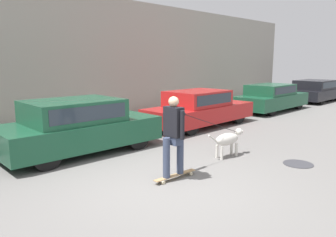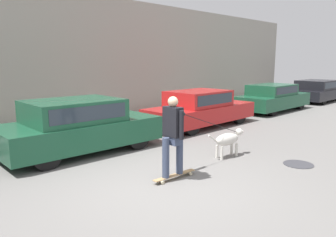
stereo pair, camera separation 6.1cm
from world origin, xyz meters
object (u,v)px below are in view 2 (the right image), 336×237
Objects in this scene: parked_car_2 at (201,109)px; skateboarder at (173,133)px; parked_car_1 at (78,126)px; parked_car_3 at (273,98)px; parked_car_4 at (317,91)px; dog at (228,140)px.

skateboarder reaches higher than parked_car_2.
parked_car_2 is (4.83, -0.00, -0.05)m from parked_car_1.
parked_car_2 reaches higher than parked_car_3.
parked_car_1 reaches higher than parked_car_4.
parked_car_3 is at bearing -0.88° from parked_car_2.
parked_car_3 is (10.07, -0.00, -0.06)m from parked_car_1.
dog is (-12.84, -2.94, -0.17)m from parked_car_4.
parked_car_3 is 1.49× the size of skateboarder.
parked_car_4 is 3.41× the size of dog.
parked_car_2 is at bearing 57.79° from dog.
parked_car_4 is (10.39, 0.00, -0.02)m from parked_car_2.
parked_car_2 is 5.24m from parked_car_3.
dog is (2.38, -2.94, -0.24)m from parked_car_1.
parked_car_4 is at bearing 20.50° from dog.
parked_car_1 is 0.91× the size of parked_car_2.
parked_car_1 is 0.93× the size of parked_car_3.
parked_car_1 is 3.79m from dog.
parked_car_2 is 1.02× the size of parked_car_3.
parked_car_4 is (5.16, -0.00, -0.00)m from parked_car_3.
parked_car_1 is 3.12m from skateboarder.
parked_car_2 is at bearing 179.73° from parked_car_4.
parked_car_4 is 1.37× the size of skateboarder.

